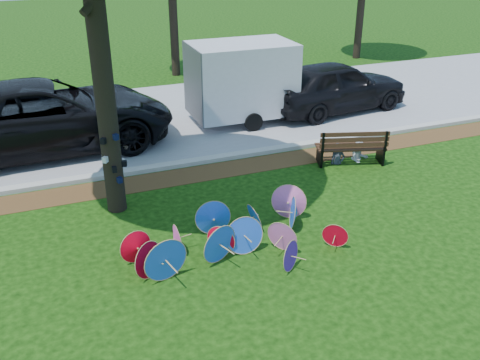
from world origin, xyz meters
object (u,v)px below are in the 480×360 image
at_px(black_van, 46,116).
at_px(parasol_pile, 229,235).
at_px(park_bench, 350,146).
at_px(person_left, 339,145).
at_px(cargo_trailer, 242,79).
at_px(person_right, 361,141).
at_px(dark_pickup, 336,86).

bearing_deg(black_van, parasol_pile, -159.38).
distance_m(black_van, park_bench, 8.78).
distance_m(parasol_pile, person_left, 5.31).
distance_m(parasol_pile, cargo_trailer, 8.09).
xyz_separation_m(cargo_trailer, person_right, (1.85, -4.33, -0.88)).
bearing_deg(parasol_pile, person_right, 30.80).
distance_m(cargo_trailer, person_right, 4.79).
bearing_deg(parasol_pile, person_left, 34.68).
relative_size(parasol_pile, park_bench, 2.33).
xyz_separation_m(dark_pickup, person_right, (-1.63, -4.14, -0.32)).
relative_size(park_bench, person_right, 1.67).
bearing_deg(black_van, park_bench, -120.54).
bearing_deg(parasol_pile, dark_pickup, 46.93).
relative_size(black_van, park_bench, 3.78).
relative_size(dark_pickup, person_right, 4.55).
height_order(black_van, park_bench, black_van).
bearing_deg(dark_pickup, cargo_trailer, 79.76).
height_order(dark_pickup, park_bench, dark_pickup).
bearing_deg(park_bench, person_left, -170.91).
bearing_deg(park_bench, parasol_pile, -130.57).
xyz_separation_m(parasol_pile, person_right, (5.06, 3.02, 0.20)).
relative_size(dark_pickup, person_left, 4.62).
relative_size(park_bench, person_left, 1.69).
bearing_deg(dark_pickup, parasol_pile, 129.85).
distance_m(black_van, cargo_trailer, 6.24).
bearing_deg(person_right, parasol_pile, -144.50).
xyz_separation_m(park_bench, person_right, (0.35, 0.05, 0.07)).
height_order(cargo_trailer, person_left, cargo_trailer).
bearing_deg(person_right, dark_pickup, 73.22).
bearing_deg(cargo_trailer, dark_pickup, -2.33).
xyz_separation_m(black_van, cargo_trailer, (6.22, 0.24, 0.44)).
bearing_deg(park_bench, person_right, 25.35).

